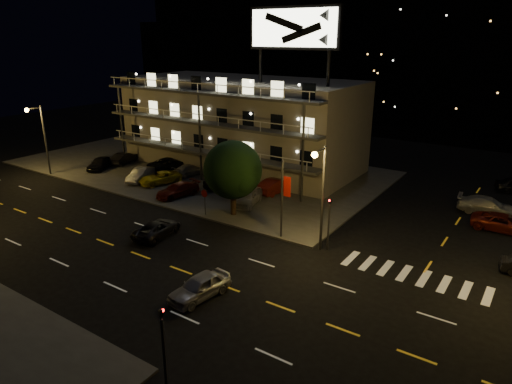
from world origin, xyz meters
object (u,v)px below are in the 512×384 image
Objects in this scene: tree at (232,171)px; lot_car_2 at (160,178)px; lot_car_4 at (248,197)px; lot_car_7 at (190,170)px; road_car_east at (200,286)px; road_car_west at (157,229)px.

tree is 12.58m from lot_car_2.
lot_car_2 is 1.03× the size of lot_car_4.
lot_car_7 is at bearing 148.43° from tree.
lot_car_4 is 16.12m from road_car_east.
lot_car_4 is (-0.34, 2.75, -3.22)m from tree.
lot_car_2 is at bearing 93.74° from lot_car_7.
lot_car_2 is 1.02× the size of road_car_west.
lot_car_4 reaches higher than lot_car_2.
road_car_east is at bearing -62.00° from tree.
lot_car_2 is (-11.82, 2.71, -3.34)m from tree.
lot_car_4 is at bearing 21.28° from lot_car_2.
road_car_east is 10.09m from road_car_west.
lot_car_7 is at bearing 103.98° from lot_car_2.
tree is at bearing -97.23° from lot_car_4.
lot_car_2 is 23.32m from road_car_east.
road_car_east is (6.34, -11.92, -3.41)m from tree.
lot_car_2 reaches higher than lot_car_7.
tree reaches higher than lot_car_2.
lot_car_4 is at bearing 97.13° from tree.
lot_car_4 is at bearing -109.73° from road_car_west.
tree reaches higher than road_car_east.
road_car_west is (-2.09, -9.68, -0.29)m from lot_car_4.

